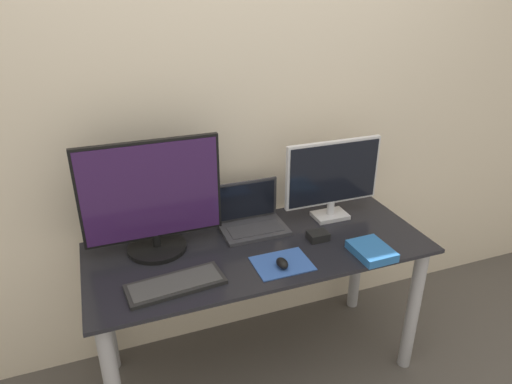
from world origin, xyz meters
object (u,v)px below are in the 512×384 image
object	(u,v)px
monitor_left	(152,200)
book	(372,251)
monitor_right	(333,177)
mouse	(282,263)
keyboard	(176,284)
power_brick	(318,236)
laptop	(251,217)

from	to	relation	value
monitor_left	book	world-z (taller)	monitor_left
monitor_left	monitor_right	xyz separation A→B (m)	(0.87, 0.00, -0.02)
monitor_left	mouse	size ratio (longest dim) A/B	8.12
keyboard	power_brick	xyz separation A→B (m)	(0.69, 0.12, 0.01)
monitor_left	laptop	size ratio (longest dim) A/B	1.93
power_brick	keyboard	bearing A→B (deg)	-169.85
monitor_right	keyboard	xyz separation A→B (m)	(-0.84, -0.30, -0.21)
laptop	book	distance (m)	0.58
monitor_right	keyboard	distance (m)	0.92
monitor_right	keyboard	size ratio (longest dim) A/B	1.25
monitor_left	power_brick	size ratio (longest dim) A/B	6.44
monitor_right	monitor_left	bearing A→B (deg)	-179.99
monitor_right	laptop	size ratio (longest dim) A/B	1.59
laptop	keyboard	xyz separation A→B (m)	(-0.44, -0.34, -0.05)
book	power_brick	world-z (taller)	same
keyboard	book	world-z (taller)	book
keyboard	book	xyz separation A→B (m)	(0.85, -0.07, 0.01)
laptop	power_brick	bearing A→B (deg)	-40.65
laptop	power_brick	world-z (taller)	laptop
laptop	book	size ratio (longest dim) A/B	1.59
monitor_left	keyboard	bearing A→B (deg)	-85.56
monitor_right	power_brick	world-z (taller)	monitor_right
monitor_left	power_brick	distance (m)	0.76
monitor_right	book	size ratio (longest dim) A/B	2.53
monitor_left	book	distance (m)	0.97
keyboard	book	distance (m)	0.85
monitor_left	laptop	world-z (taller)	monitor_left
laptop	mouse	bearing A→B (deg)	-89.50
monitor_left	mouse	distance (m)	0.61
mouse	keyboard	bearing A→B (deg)	175.85
laptop	book	world-z (taller)	laptop
laptop	mouse	size ratio (longest dim) A/B	4.22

